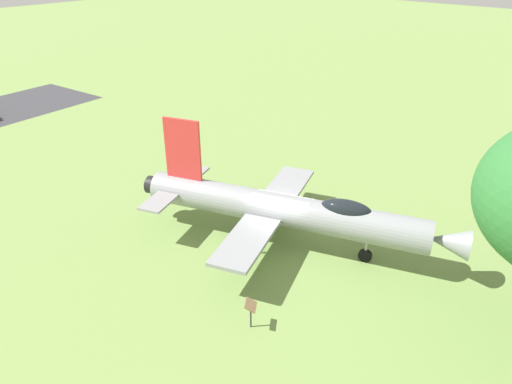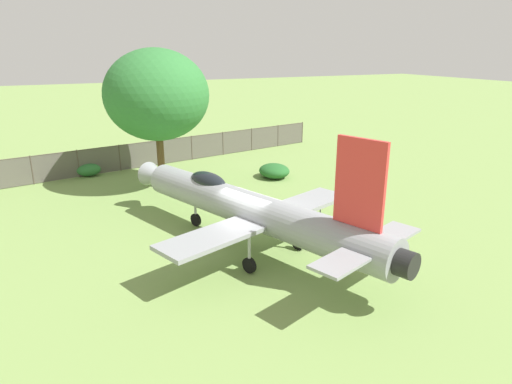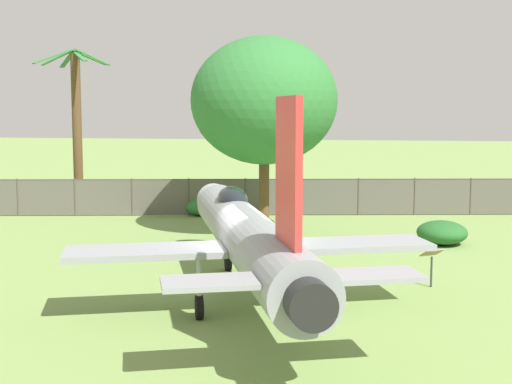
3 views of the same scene
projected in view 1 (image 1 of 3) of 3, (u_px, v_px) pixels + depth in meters
The scene contains 3 objects.
ground_plane at pixel (281, 243), 22.19m from camera, with size 200.00×200.00×0.00m, color #75934C.
display_jet at pixel (289, 210), 21.21m from camera, with size 9.44×14.31×5.43m.
info_plaque at pixel (251, 309), 16.98m from camera, with size 0.72×0.66×1.14m.
Camera 1 is at (14.75, 11.26, 12.45)m, focal length 33.45 mm.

